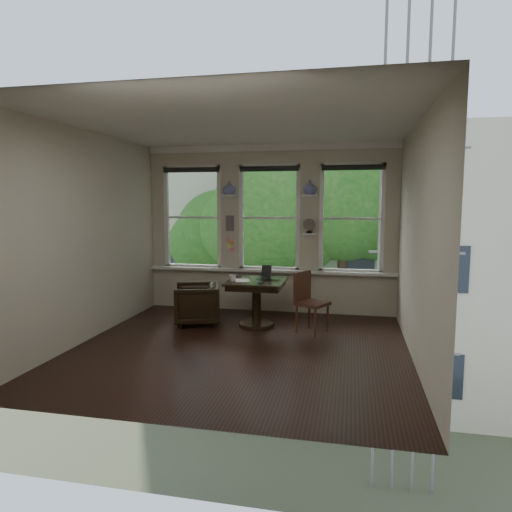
% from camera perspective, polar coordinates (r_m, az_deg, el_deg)
% --- Properties ---
extents(ground, '(4.50, 4.50, 0.00)m').
position_cam_1_polar(ground, '(6.37, -1.98, -11.43)').
color(ground, black).
rests_on(ground, ground).
extents(ceiling, '(4.50, 4.50, 0.00)m').
position_cam_1_polar(ceiling, '(6.13, -2.10, 16.26)').
color(ceiling, silver).
rests_on(ceiling, ground).
extents(wall_back, '(4.50, 0.00, 4.50)m').
position_cam_1_polar(wall_back, '(8.27, 1.72, 3.39)').
color(wall_back, beige).
rests_on(wall_back, ground).
extents(wall_front, '(4.50, 0.00, 4.50)m').
position_cam_1_polar(wall_front, '(3.93, -9.94, -0.51)').
color(wall_front, beige).
rests_on(wall_front, ground).
extents(wall_left, '(0.00, 4.50, 4.50)m').
position_cam_1_polar(wall_left, '(6.96, -20.34, 2.33)').
color(wall_left, beige).
rests_on(wall_left, ground).
extents(wall_right, '(0.00, 4.50, 4.50)m').
position_cam_1_polar(wall_right, '(5.95, 19.52, 1.66)').
color(wall_right, beige).
rests_on(wall_right, ground).
extents(window_left, '(1.10, 0.12, 1.90)m').
position_cam_1_polar(window_left, '(8.63, -7.83, 4.81)').
color(window_left, white).
rests_on(window_left, ground).
extents(window_center, '(1.10, 0.12, 1.90)m').
position_cam_1_polar(window_center, '(8.26, 1.72, 4.78)').
color(window_center, white).
rests_on(window_center, ground).
extents(window_right, '(1.10, 0.12, 1.90)m').
position_cam_1_polar(window_right, '(8.13, 11.87, 4.61)').
color(window_right, white).
rests_on(window_right, ground).
extents(shelf_left, '(0.26, 0.16, 0.03)m').
position_cam_1_polar(shelf_left, '(8.31, -3.36, 7.54)').
color(shelf_left, white).
rests_on(shelf_left, ground).
extents(shelf_right, '(0.26, 0.16, 0.03)m').
position_cam_1_polar(shelf_right, '(8.06, 6.73, 7.53)').
color(shelf_right, white).
rests_on(shelf_right, ground).
extents(intercom, '(0.14, 0.06, 0.28)m').
position_cam_1_polar(intercom, '(8.35, -3.28, 4.11)').
color(intercom, '#59544F').
rests_on(intercom, ground).
extents(sticky_notes, '(0.16, 0.01, 0.24)m').
position_cam_1_polar(sticky_notes, '(8.38, -3.26, 1.72)').
color(sticky_notes, pink).
rests_on(sticky_notes, ground).
extents(desk_fan, '(0.20, 0.20, 0.24)m').
position_cam_1_polar(desk_fan, '(8.05, 6.66, 3.47)').
color(desk_fan, '#59544F').
rests_on(desk_fan, ground).
extents(vase_left, '(0.24, 0.24, 0.25)m').
position_cam_1_polar(vase_left, '(8.32, -3.37, 8.50)').
color(vase_left, silver).
rests_on(vase_left, shelf_left).
extents(vase_right, '(0.24, 0.24, 0.25)m').
position_cam_1_polar(vase_right, '(8.06, 6.74, 8.52)').
color(vase_right, silver).
rests_on(vase_right, shelf_right).
extents(table, '(0.90, 0.90, 0.75)m').
position_cam_1_polar(table, '(7.33, 0.07, -5.93)').
color(table, black).
rests_on(table, ground).
extents(armchair_left, '(0.90, 0.89, 0.66)m').
position_cam_1_polar(armchair_left, '(7.56, -7.38, -5.96)').
color(armchair_left, black).
rests_on(armchair_left, ground).
extents(cushion_red, '(0.45, 0.45, 0.06)m').
position_cam_1_polar(cushion_red, '(7.53, -7.39, -5.07)').
color(cushion_red, maroon).
rests_on(cushion_red, armchair_left).
extents(side_chair_right, '(0.57, 0.57, 0.92)m').
position_cam_1_polar(side_chair_right, '(7.03, 7.06, -5.83)').
color(side_chair_right, '#3E2016').
rests_on(side_chair_right, ground).
extents(laptop, '(0.34, 0.26, 0.02)m').
position_cam_1_polar(laptop, '(7.29, 1.72, -2.91)').
color(laptop, black).
rests_on(laptop, table).
extents(mug, '(0.12, 0.12, 0.10)m').
position_cam_1_polar(mug, '(7.16, -2.94, -2.78)').
color(mug, white).
rests_on(mug, table).
extents(drinking_glass, '(0.15, 0.15, 0.10)m').
position_cam_1_polar(drinking_glass, '(7.00, 0.57, -2.99)').
color(drinking_glass, white).
rests_on(drinking_glass, table).
extents(tablet, '(0.16, 0.09, 0.22)m').
position_cam_1_polar(tablet, '(7.39, 1.33, -2.01)').
color(tablet, black).
rests_on(tablet, table).
extents(papers, '(0.29, 0.35, 0.00)m').
position_cam_1_polar(papers, '(7.25, -1.70, -3.05)').
color(papers, silver).
rests_on(papers, table).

